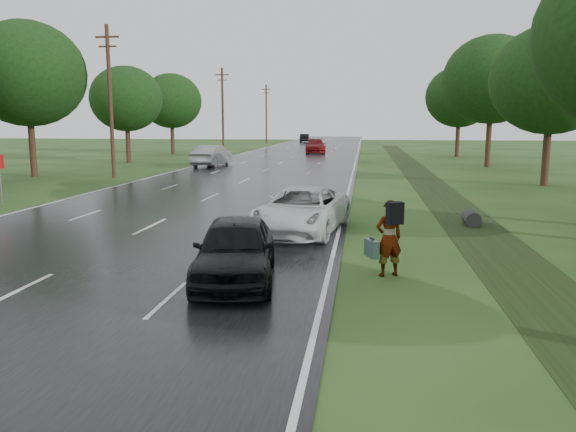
% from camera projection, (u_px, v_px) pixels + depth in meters
% --- Properties ---
extents(ground, '(220.00, 220.00, 0.00)m').
position_uv_depth(ground, '(14.00, 294.00, 12.32)').
color(ground, '#224217').
rests_on(ground, ground).
extents(road, '(14.00, 180.00, 0.04)m').
position_uv_depth(road, '(288.00, 159.00, 56.30)').
color(road, black).
rests_on(road, ground).
extents(edge_stripe_east, '(0.12, 180.00, 0.01)m').
position_uv_depth(edge_stripe_east, '(356.00, 160.00, 55.40)').
color(edge_stripe_east, silver).
rests_on(edge_stripe_east, road).
extents(edge_stripe_west, '(0.12, 180.00, 0.01)m').
position_uv_depth(edge_stripe_west, '(223.00, 159.00, 57.19)').
color(edge_stripe_west, silver).
rests_on(edge_stripe_west, road).
extents(center_line, '(0.12, 180.00, 0.01)m').
position_uv_depth(center_line, '(288.00, 159.00, 56.29)').
color(center_line, silver).
rests_on(center_line, road).
extents(drainage_ditch, '(2.20, 120.00, 0.56)m').
position_uv_depth(drainage_ditch, '(440.00, 194.00, 29.08)').
color(drainage_ditch, black).
rests_on(drainage_ditch, ground).
extents(utility_pole_mid, '(1.60, 0.26, 10.00)m').
position_uv_depth(utility_pole_mid, '(110.00, 100.00, 37.11)').
color(utility_pole_mid, '#382116').
rests_on(utility_pole_mid, ground).
extents(utility_pole_far, '(1.60, 0.26, 10.00)m').
position_uv_depth(utility_pole_far, '(223.00, 109.00, 66.43)').
color(utility_pole_far, '#382116').
rests_on(utility_pole_far, ground).
extents(utility_pole_distant, '(1.60, 0.26, 10.00)m').
position_uv_depth(utility_pole_distant, '(266.00, 113.00, 95.75)').
color(utility_pole_distant, '#382116').
rests_on(utility_pole_distant, ground).
extents(tree_east_c, '(7.00, 7.00, 9.29)m').
position_uv_depth(tree_east_c, '(552.00, 80.00, 32.35)').
color(tree_east_c, '#382116').
rests_on(tree_east_c, ground).
extents(tree_east_d, '(8.00, 8.00, 10.76)m').
position_uv_depth(tree_east_d, '(492.00, 80.00, 45.91)').
color(tree_east_d, '#382116').
rests_on(tree_east_d, ground).
extents(tree_east_f, '(7.20, 7.20, 9.62)m').
position_uv_depth(tree_east_f, '(460.00, 97.00, 59.76)').
color(tree_east_f, '#382116').
rests_on(tree_east_f, ground).
extents(tree_west_c, '(7.80, 7.80, 10.43)m').
position_uv_depth(tree_west_c, '(27.00, 74.00, 37.60)').
color(tree_west_c, '#382116').
rests_on(tree_west_c, ground).
extents(tree_west_d, '(6.60, 6.60, 8.80)m').
position_uv_depth(tree_west_d, '(126.00, 99.00, 51.35)').
color(tree_west_d, '#382116').
rests_on(tree_west_d, ground).
extents(tree_west_f, '(7.00, 7.00, 9.29)m').
position_uv_depth(tree_west_f, '(171.00, 101.00, 65.06)').
color(tree_west_f, '#382116').
rests_on(tree_west_f, ground).
extents(pedestrian, '(1.00, 0.78, 1.89)m').
position_uv_depth(pedestrian, '(388.00, 237.00, 13.63)').
color(pedestrian, '#A5998C').
rests_on(pedestrian, ground).
extents(white_pickup, '(3.28, 5.77, 1.52)m').
position_uv_depth(white_pickup, '(301.00, 210.00, 18.92)').
color(white_pickup, silver).
rests_on(white_pickup, road).
extents(dark_sedan, '(2.40, 4.67, 1.52)m').
position_uv_depth(dark_sedan, '(235.00, 249.00, 13.11)').
color(dark_sedan, black).
rests_on(dark_sedan, road).
extents(silver_sedan, '(2.34, 5.54, 1.78)m').
position_uv_depth(silver_sedan, '(212.00, 156.00, 47.15)').
color(silver_sedan, gray).
rests_on(silver_sedan, road).
extents(far_car_red, '(3.01, 6.09, 1.70)m').
position_uv_depth(far_car_red, '(315.00, 146.00, 67.31)').
color(far_car_red, maroon).
rests_on(far_car_red, road).
extents(far_car_dark, '(1.89, 4.72, 1.53)m').
position_uv_depth(far_car_dark, '(305.00, 138.00, 103.20)').
color(far_car_dark, black).
rests_on(far_car_dark, road).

